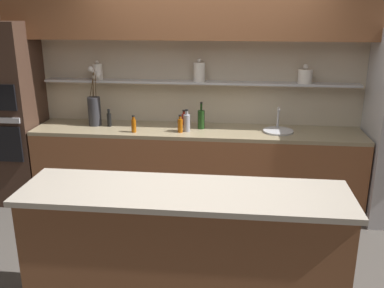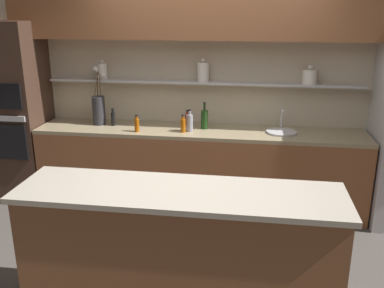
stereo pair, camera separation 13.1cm
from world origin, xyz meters
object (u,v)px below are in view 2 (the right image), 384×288
Objects in this scene: flower_vase at (99,107)px; bottle_sauce_1 at (137,125)px; bottle_sauce_5 at (187,119)px; bottle_sauce_0 at (183,125)px; bottle_wine_4 at (204,119)px; bottle_spirit_3 at (190,122)px; sink_fixture at (282,131)px; bottle_sauce_2 at (113,118)px; oven_tower at (16,113)px.

flower_vase is 3.53× the size of bottle_sauce_1.
bottle_sauce_0 is at bearing -90.01° from bottle_sauce_5.
flower_vase is 1.03m from bottle_sauce_0.
bottle_sauce_5 is (-0.21, 0.14, -0.04)m from bottle_wine_4.
bottle_wine_4 is (0.15, 0.13, 0.01)m from bottle_spirit_3.
bottle_sauce_0 is (-1.06, -0.13, 0.06)m from sink_fixture.
flower_vase reaches higher than bottle_sauce_2.
oven_tower is 6.34× the size of sink_fixture.
sink_fixture is (3.06, 0.01, -0.09)m from oven_tower.
bottle_sauce_0 is 0.50m from bottle_sauce_1.
bottle_sauce_1 is at bearing -31.77° from bottle_sauce_2.
sink_fixture reaches higher than bottle_spirit_3.
oven_tower is 3.06m from sink_fixture.
bottle_spirit_3 is 0.28m from bottle_sauce_5.
flower_vase is 2.72× the size of bottle_spirit_3.
sink_fixture is at bearing -2.66° from bottle_wine_4.
flower_vase is 2.07m from sink_fixture.
bottle_wine_4 is 1.73× the size of bottle_sauce_5.
flower_vase is (1.00, 0.06, 0.09)m from oven_tower.
bottle_sauce_2 is at bearing 179.46° from sink_fixture.
bottle_sauce_0 is at bearing -10.40° from bottle_sauce_2.
bottle_wine_4 is (0.71, 0.23, 0.03)m from bottle_sauce_1.
bottle_spirit_3 is (-0.99, -0.09, 0.08)m from sink_fixture.
oven_tower is 6.92× the size of bottle_wine_4.
bottle_wine_4 reaches higher than bottle_sauce_1.
bottle_sauce_2 is at bearing -178.82° from bottle_wine_4.
oven_tower is at bearing 177.78° from bottle_spirit_3.
bottle_sauce_5 is (0.00, 0.31, -0.01)m from bottle_sauce_0.
bottle_wine_4 is (1.04, 0.02, 0.02)m from bottle_sauce_2.
flower_vase reaches higher than bottle_sauce_5.
bottle_sauce_1 is at bearing -143.82° from bottle_sauce_5.
bottle_sauce_1 is at bearing -173.85° from bottle_sauce_0.
bottle_spirit_3 is at bearing -76.14° from bottle_sauce_5.
bottle_sauce_1 is at bearing -25.34° from flower_vase.
bottle_spirit_3 is at bearing -6.97° from bottle_sauce_2.
bottle_wine_4 is at bearing 39.45° from bottle_sauce_0.
bottle_sauce_2 is (-1.89, 0.02, 0.06)m from sink_fixture.
bottle_sauce_0 is at bearing -3.52° from oven_tower.
bottle_sauce_1 is (1.50, -0.18, -0.04)m from oven_tower.
bottle_sauce_1 is 0.57m from bottle_spirit_3.
bottle_wine_4 is (0.21, 0.17, 0.03)m from bottle_sauce_0.
bottle_sauce_2 is (-0.33, 0.21, 0.01)m from bottle_sauce_1.
bottle_sauce_1 is 0.77× the size of bottle_spirit_3.
bottle_sauce_2 is 0.66× the size of bottle_wine_4.
bottle_sauce_1 is 1.09× the size of bottle_sauce_5.
flower_vase reaches higher than bottle_spirit_3.
flower_vase is 2.22× the size of bottle_wine_4.
bottle_sauce_2 is at bearing 173.03° from bottle_spirit_3.
sink_fixture is 1.07m from bottle_sauce_0.
flower_vase is at bearing 172.33° from bottle_spirit_3.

